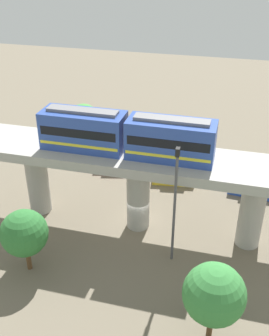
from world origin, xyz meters
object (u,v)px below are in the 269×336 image
Objects in this scene: parked_car_yellow at (174,175)px; tree_near_viaduct at (84,120)px; signal_post at (175,202)px; train at (126,135)px; parked_car_blue at (252,187)px; tree_far_corner at (214,294)px; tree_mid_lot at (24,233)px; parked_car_red at (115,162)px.

parked_car_yellow is 0.90× the size of tree_near_viaduct.
train is at bearing -126.86° from signal_post.
tree_far_corner reaches higher than parked_car_blue.
parked_car_blue is 0.88× the size of tree_near_viaduct.
tree_mid_lot is at bearing 9.96° from tree_near_viaduct.
signal_post is (-3.78, 10.07, 1.99)m from tree_mid_lot.
parked_car_yellow is at bearing -170.76° from signal_post.
parked_car_red is at bearing -146.02° from signal_post.
tree_mid_lot reaches higher than parked_car_red.
parked_car_yellow is 13.64m from tree_near_viaduct.
tree_far_corner is (17.35, -2.27, 2.74)m from parked_car_blue.
parked_car_red is 1.02× the size of parked_car_yellow.
tree_far_corner is 0.56× the size of signal_post.
parked_car_blue is at bearing 79.67° from parked_car_yellow.
parked_car_blue is 17.71m from tree_far_corner.
signal_post is at bearing 0.72° from parked_car_yellow.
tree_near_viaduct is 0.98× the size of tree_mid_lot.
parked_car_red is 7.75m from tree_near_viaduct.
tree_mid_lot is 10.94m from signal_post.
parked_car_yellow is (1.10, 6.54, 0.00)m from parked_car_red.
parked_car_red is 16.50m from tree_mid_lot.
tree_near_viaduct is 0.52× the size of signal_post.
parked_car_blue is at bearing 172.55° from tree_far_corner.
tree_near_viaduct is 21.58m from tree_mid_lot.
tree_near_viaduct is at bearing -146.87° from parked_car_red.
train is at bearing 142.35° from tree_mid_lot.
train reaches higher than parked_car_blue.
parked_car_blue is (-7.69, 10.30, -7.72)m from train.
parked_car_yellow is 17.39m from tree_mid_lot.
parked_car_blue is 0.45× the size of signal_post.
parked_car_yellow is 18.58m from tree_far_corner.
tree_far_corner is 7.39m from signal_post.
tree_mid_lot is (15.11, -8.23, 2.56)m from parked_car_yellow.
tree_far_corner is at bearing 29.19° from signal_post.
parked_car_red is 6.63m from parked_car_yellow.
train is 6.50m from signal_post.
tree_far_corner reaches higher than tree_near_viaduct.
tree_near_viaduct is (-6.15, -11.96, 2.29)m from parked_car_yellow.
signal_post is at bearing 38.29° from tree_near_viaduct.
parked_car_yellow and parked_car_blue have the same top height.
parked_car_blue is at bearing 71.91° from tree_near_viaduct.
tree_mid_lot is at bearing -42.29° from parked_car_blue.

